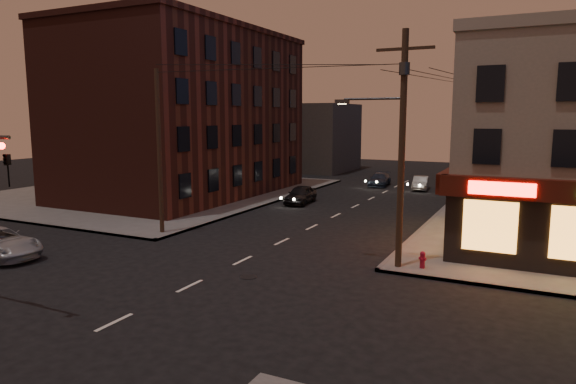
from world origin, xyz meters
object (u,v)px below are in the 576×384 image
Objects in this scene: fire_hydrant at (422,259)px; sedan_near at (301,195)px; sedan_far at (379,180)px; sedan_mid at (421,183)px.

sedan_near is at bearing 131.92° from fire_hydrant.
sedan_far is 27.23m from fire_hydrant.
fire_hydrant is (5.31, -24.84, -0.04)m from sedan_mid.
sedan_far reaches higher than sedan_mid.
sedan_near is 13.32m from sedan_mid.
sedan_near is 1.10× the size of sedan_mid.
sedan_far is 5.61× the size of fire_hydrant.
sedan_near is at bearing -126.90° from sedan_mid.
sedan_far is at bearing 162.73° from sedan_mid.
sedan_mid is at bearing 54.89° from sedan_near.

